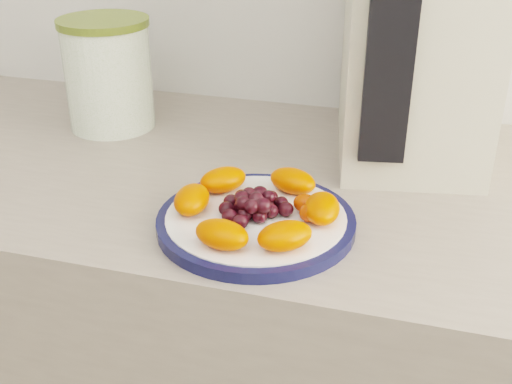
# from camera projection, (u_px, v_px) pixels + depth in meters

# --- Properties ---
(plate_rim) EXTENTS (0.25, 0.25, 0.01)m
(plate_rim) POSITION_uv_depth(u_px,v_px,m) (256.00, 222.00, 0.80)
(plate_rim) COLOR #11153D
(plate_rim) RESTS_ON counter
(plate_face) EXTENTS (0.23, 0.23, 0.02)m
(plate_face) POSITION_uv_depth(u_px,v_px,m) (256.00, 221.00, 0.80)
(plate_face) COLOR white
(plate_face) RESTS_ON counter
(canister) EXTENTS (0.18, 0.18, 0.17)m
(canister) POSITION_uv_depth(u_px,v_px,m) (109.00, 77.00, 1.08)
(canister) COLOR #397111
(canister) RESTS_ON counter
(canister_lid) EXTENTS (0.19, 0.19, 0.01)m
(canister_lid) POSITION_uv_depth(u_px,v_px,m) (103.00, 22.00, 1.04)
(canister_lid) COLOR #5E6C26
(canister_lid) RESTS_ON canister
(appliance_body) EXTENTS (0.25, 0.31, 0.35)m
(appliance_body) POSITION_uv_depth(u_px,v_px,m) (416.00, 41.00, 0.94)
(appliance_body) COLOR beige
(appliance_body) RESTS_ON counter
(appliance_panel) EXTENTS (0.06, 0.03, 0.26)m
(appliance_panel) POSITION_uv_depth(u_px,v_px,m) (389.00, 64.00, 0.81)
(appliance_panel) COLOR black
(appliance_panel) RESTS_ON appliance_body
(fruit_plate) EXTENTS (0.21, 0.22, 0.03)m
(fruit_plate) POSITION_uv_depth(u_px,v_px,m) (259.00, 205.00, 0.79)
(fruit_plate) COLOR #F13E00
(fruit_plate) RESTS_ON plate_face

